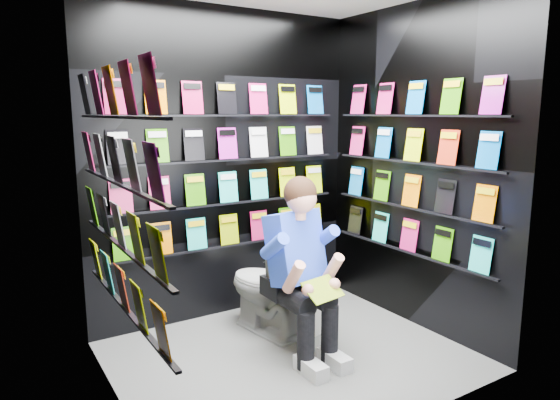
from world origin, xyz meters
TOP-DOWN VIEW (x-y plane):
  - floor at (0.00, 0.00)m, footprint 2.40×2.40m
  - wall_back at (0.00, 1.00)m, footprint 2.40×0.04m
  - wall_front at (0.00, -1.00)m, footprint 2.40×0.04m
  - wall_left at (-1.20, 0.00)m, footprint 0.04×2.00m
  - wall_right at (1.20, 0.00)m, footprint 0.04×2.00m
  - comics_back at (0.00, 0.97)m, footprint 2.10×0.06m
  - comics_left at (-1.17, 0.00)m, footprint 0.06×1.70m
  - comics_right at (1.17, 0.00)m, footprint 0.06×1.70m
  - toilet at (0.08, 0.45)m, footprint 0.54×0.81m
  - longbox at (0.27, 0.37)m, footprint 0.36×0.49m
  - longbox_lid at (0.27, 0.37)m, footprint 0.39×0.52m
  - reader at (0.08, 0.07)m, footprint 0.65×0.85m
  - held_comic at (0.08, -0.28)m, footprint 0.30×0.20m

SIDE VIEW (x-z plane):
  - floor at x=0.00m, z-range 0.00..0.00m
  - longbox at x=0.27m, z-range 0.00..0.33m
  - longbox_lid at x=0.27m, z-range 0.33..0.37m
  - toilet at x=0.08m, z-range 0.00..0.73m
  - held_comic at x=0.08m, z-range 0.52..0.64m
  - reader at x=0.08m, z-range 0.07..1.48m
  - wall_back at x=0.00m, z-range 0.00..2.60m
  - wall_front at x=0.00m, z-range 0.00..2.60m
  - wall_left at x=-1.20m, z-range 0.00..2.60m
  - wall_right at x=1.20m, z-range 0.00..2.60m
  - comics_back at x=0.00m, z-range 0.62..1.99m
  - comics_left at x=-1.17m, z-range 0.62..1.99m
  - comics_right at x=1.17m, z-range 0.62..1.99m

